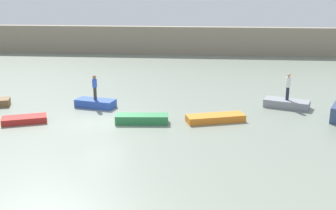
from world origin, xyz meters
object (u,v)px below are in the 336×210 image
object	(u,v)px
rowboat_red	(24,120)
rowboat_grey	(287,104)
person_blue_shirt	(95,86)
person_white_shirt	(288,85)
rowboat_orange	(215,118)
rowboat_blue	(96,103)
rowboat_green	(142,119)

from	to	relation	value
rowboat_red	rowboat_grey	world-z (taller)	rowboat_grey
person_blue_shirt	person_white_shirt	world-z (taller)	person_white_shirt
person_white_shirt	rowboat_orange	bearing A→B (deg)	-144.07
rowboat_blue	person_white_shirt	size ratio (longest dim) A/B	1.46
rowboat_orange	person_white_shirt	world-z (taller)	person_white_shirt
rowboat_grey	person_white_shirt	xyz separation A→B (m)	(0.00, 0.00, 1.29)
rowboat_blue	rowboat_green	distance (m)	4.87
rowboat_red	rowboat_grey	xyz separation A→B (m)	(16.51, 4.85, 0.07)
rowboat_blue	rowboat_green	world-z (taller)	rowboat_blue
person_blue_shirt	rowboat_red	bearing A→B (deg)	-132.94
rowboat_red	person_blue_shirt	bearing A→B (deg)	25.61
rowboat_orange	person_white_shirt	size ratio (longest dim) A/B	1.96
rowboat_orange	rowboat_green	bearing A→B (deg)	171.71
rowboat_green	rowboat_grey	distance (m)	10.29
rowboat_red	person_blue_shirt	size ratio (longest dim) A/B	1.55
rowboat_green	person_blue_shirt	xyz separation A→B (m)	(-3.69, 3.18, 1.23)
rowboat_red	person_blue_shirt	world-z (taller)	person_blue_shirt
rowboat_blue	person_blue_shirt	xyz separation A→B (m)	(-0.00, 0.00, 1.22)
rowboat_orange	rowboat_grey	size ratio (longest dim) A/B	1.20
rowboat_grey	person_blue_shirt	bearing A→B (deg)	-154.55
rowboat_orange	person_blue_shirt	distance (m)	8.59
rowboat_green	rowboat_red	bearing A→B (deg)	179.67
rowboat_red	rowboat_blue	bearing A→B (deg)	25.61
rowboat_orange	person_white_shirt	distance (m)	6.21
rowboat_grey	person_blue_shirt	distance (m)	13.15
rowboat_blue	person_white_shirt	xyz separation A→B (m)	(13.04, 1.12, 1.28)
person_blue_shirt	person_white_shirt	distance (m)	13.09
rowboat_red	rowboat_green	distance (m)	7.18
rowboat_red	rowboat_grey	distance (m)	17.21
rowboat_blue	person_blue_shirt	bearing A→B (deg)	-167.01
rowboat_red	person_white_shirt	xyz separation A→B (m)	(16.51, 4.85, 1.36)
rowboat_grey	person_white_shirt	distance (m)	1.29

